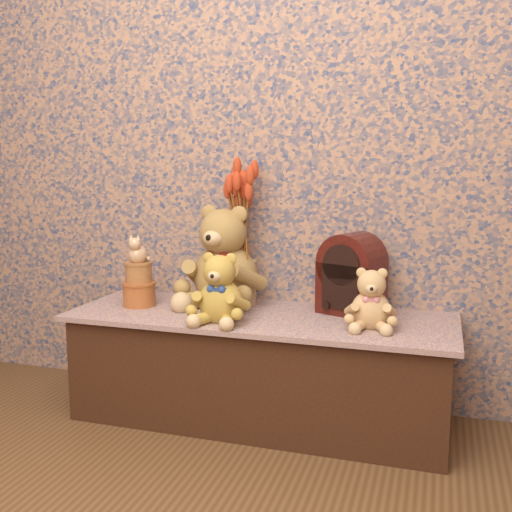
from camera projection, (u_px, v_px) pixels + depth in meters
The scene contains 10 objects.
display_shelf at pixel (260, 367), 2.37m from camera, with size 1.51×0.54×0.43m, color navy.
teddy_large at pixel (226, 252), 2.47m from camera, with size 0.36×0.42×0.45m, color olive, non-canonical shape.
teddy_medium at pixel (221, 284), 2.22m from camera, with size 0.22×0.27×0.28m, color #AF8831, non-canonical shape.
teddy_small at pixel (371, 296), 2.14m from camera, with size 0.19×0.22×0.24m, color tan, non-canonical shape.
cathedral_radio at pixel (352, 273), 2.34m from camera, with size 0.23×0.17×0.32m, color #38100A, non-canonical shape.
ceramic_vase at pixel (243, 282), 2.49m from camera, with size 0.11×0.11×0.19m, color tan.
dried_stalks at pixel (242, 207), 2.44m from camera, with size 0.23×0.23×0.45m, color #C03E1E, non-canonical shape.
biscuit_tin_lower at pixel (139, 294), 2.48m from camera, with size 0.13×0.13×0.10m, color #C38A39.
biscuit_tin_upper at pixel (139, 273), 2.46m from camera, with size 0.11×0.11×0.08m, color tan.
cat_figurine at pixel (138, 248), 2.45m from camera, with size 0.09×0.10×0.12m, color silver, non-canonical shape.
Camera 1 is at (0.67, -0.94, 1.02)m, focal length 41.72 mm.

